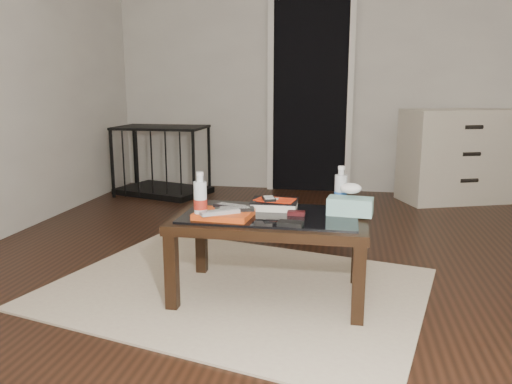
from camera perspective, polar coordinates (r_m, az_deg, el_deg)
ground at (r=3.13m, az=9.64°, el=-9.05°), size 5.00×5.00×0.00m
doorway at (r=5.41m, az=6.20°, el=10.92°), size 0.90×0.08×2.07m
coffee_table at (r=2.64m, az=1.67°, el=-3.84°), size 1.00×0.60×0.46m
rug at (r=2.85m, az=-2.24°, el=-10.92°), size 2.30×1.93×0.01m
dresser at (r=5.32m, az=22.73°, el=3.85°), size 1.30×0.89×0.90m
pet_crate at (r=5.36m, az=-10.60°, el=2.27°), size 1.04×0.84×0.71m
magazines at (r=2.55m, az=-3.70°, el=-2.57°), size 0.30×0.23×0.03m
remote_silver at (r=2.49m, az=-4.14°, el=-2.29°), size 0.19×0.16×0.02m
remote_black_front at (r=2.55m, az=-2.47°, el=-1.95°), size 0.21×0.10×0.02m
remote_black_back at (r=2.60m, az=-2.78°, el=-1.64°), size 0.21×0.11×0.02m
textbook at (r=2.73m, az=2.14°, el=-1.40°), size 0.26×0.21×0.05m
dvd_mailers at (r=2.73m, az=2.05°, el=-0.85°), size 0.22×0.18×0.01m
ipod at (r=2.70m, az=1.49°, el=-0.75°), size 0.09×0.12×0.02m
flip_phone at (r=2.59m, az=4.62°, el=-2.42°), size 0.09×0.05×0.02m
wallet at (r=2.40m, az=3.96°, el=-3.62°), size 0.13×0.08×0.02m
water_bottle_left at (r=2.51m, az=-6.39°, el=-0.40°), size 0.07×0.07×0.24m
water_bottle_right at (r=2.72m, az=9.66°, el=0.46°), size 0.07×0.07×0.24m
tissue_box at (r=2.63m, az=10.71°, el=-1.61°), size 0.24×0.15×0.09m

